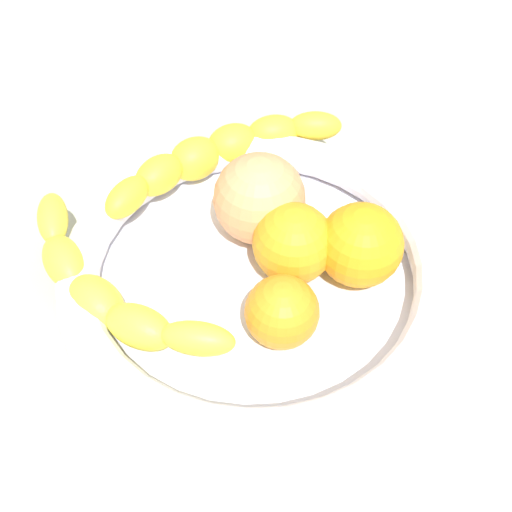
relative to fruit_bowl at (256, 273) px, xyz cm
name	(u,v)px	position (x,y,z in cm)	size (l,w,h in cm)	color
kitchen_counter	(256,303)	(0.00, 0.00, -4.07)	(120.00, 120.00, 3.00)	#AAAF98
fruit_bowl	(256,273)	(0.00, 0.00, 0.00)	(31.33, 31.33, 4.97)	silver
banana_draped_left	(218,154)	(-1.05, -12.90, 1.77)	(24.12, 9.02, 4.14)	yellow
banana_draped_right	(104,291)	(11.82, -1.15, 1.58)	(12.65, 20.52, 4.25)	yellow
orange_front	(279,313)	(0.26, 5.51, 1.92)	(5.55, 5.55, 5.55)	orange
orange_mid_left	(360,245)	(-7.92, 2.07, 2.54)	(6.79, 6.79, 6.79)	orange
orange_mid_right	(296,248)	(-3.14, 0.48, 2.41)	(6.52, 6.52, 6.52)	orange
peach_blush	(259,199)	(-2.14, -5.04, 2.99)	(7.68, 7.68, 7.68)	#EC9760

